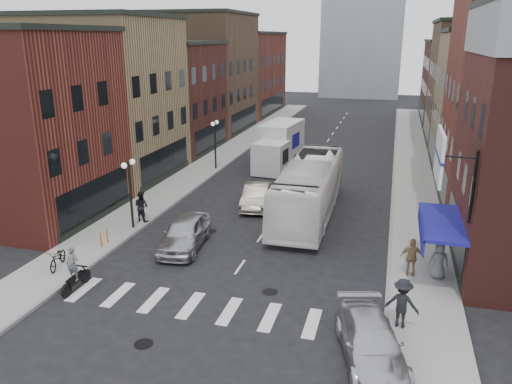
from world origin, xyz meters
TOP-DOWN VIEW (x-y plane):
  - ground at (0.00, 0.00)m, footprint 160.00×160.00m
  - sidewalk_left at (-8.50, 22.00)m, footprint 3.00×74.00m
  - sidewalk_right at (8.50, 22.00)m, footprint 3.00×74.00m
  - curb_left at (-7.00, 22.00)m, footprint 0.20×74.00m
  - curb_right at (7.00, 22.00)m, footprint 0.20×74.00m
  - crosswalk_stripes at (0.00, -3.00)m, footprint 12.00×2.20m
  - bldg_left_near at (-14.99, 4.50)m, footprint 10.30×9.20m
  - bldg_left_mid_a at (-14.99, 14.00)m, footprint 10.30×10.20m
  - bldg_left_mid_b at (-14.99, 24.00)m, footprint 10.30×10.20m
  - bldg_left_far_a at (-14.99, 35.00)m, footprint 10.30×12.20m
  - bldg_left_far_b at (-14.99, 49.00)m, footprint 10.30×16.20m
  - bldg_right_mid_b at (14.99, 24.00)m, footprint 10.30×10.20m
  - bldg_right_far_a at (14.99, 35.00)m, footprint 10.30×12.20m
  - bldg_right_far_b at (14.99, 49.00)m, footprint 10.30×16.20m
  - awning_blue at (8.93, 2.50)m, footprint 1.80×5.00m
  - billboard_sign at (8.59, 0.50)m, footprint 1.52×3.00m
  - streetlamp_near at (-7.40, 4.00)m, footprint 0.32×1.22m
  - streetlamp_far at (-7.40, 18.00)m, footprint 0.32×1.22m
  - bike_rack at (-7.60, 1.30)m, footprint 0.08×0.68m
  - box_truck at (-2.62, 20.61)m, footprint 3.09×8.56m
  - motorcycle_rider at (-6.30, -3.13)m, footprint 0.57×2.03m
  - transit_bus at (1.94, 9.32)m, footprint 3.04×12.43m
  - sedan_left_near at (-3.49, 2.46)m, footprint 2.51×5.09m
  - sedan_left_far at (-1.63, 9.85)m, footprint 2.11×4.64m
  - curb_car at (6.50, -4.71)m, footprint 3.17×5.16m
  - parked_bicycle at (-8.26, -1.62)m, footprint 1.12×1.94m
  - ped_left_solo at (-7.40, 5.12)m, footprint 0.99×0.71m
  - ped_right_a at (7.50, -2.50)m, footprint 1.37×0.86m
  - ped_right_b at (7.95, 2.01)m, footprint 1.08×0.57m
  - ped_right_c at (9.12, 2.06)m, footprint 0.89×0.62m

SIDE VIEW (x-z plane):
  - ground at x=0.00m, z-range 0.00..0.00m
  - curb_left at x=-7.00m, z-range -0.08..0.08m
  - curb_right at x=7.00m, z-range -0.08..0.08m
  - crosswalk_stripes at x=0.00m, z-range -0.01..0.01m
  - sidewalk_left at x=-8.50m, z-range 0.00..0.15m
  - sidewalk_right at x=8.50m, z-range 0.00..0.15m
  - bike_rack at x=-7.60m, z-range 0.15..0.95m
  - parked_bicycle at x=-8.26m, z-range 0.15..1.11m
  - curb_car at x=6.50m, z-range 0.00..1.40m
  - sedan_left_far at x=-1.63m, z-range 0.00..1.48m
  - sedan_left_near at x=-3.49m, z-range 0.00..1.67m
  - motorcycle_rider at x=-6.30m, z-range -0.07..2.00m
  - ped_right_c at x=9.12m, z-range 0.15..1.89m
  - ped_right_b at x=7.95m, z-range 0.15..1.97m
  - ped_left_solo at x=-7.40m, z-range 0.15..2.00m
  - ped_right_a at x=7.50m, z-range 0.15..2.11m
  - transit_bus at x=1.94m, z-range 0.00..3.45m
  - box_truck at x=-2.62m, z-range -0.02..3.61m
  - awning_blue at x=8.93m, z-range 2.24..3.02m
  - streetlamp_near at x=-7.40m, z-range 0.86..4.97m
  - streetlamp_far at x=-7.40m, z-range 0.86..4.97m
  - bldg_right_far_b at x=14.99m, z-range 0.00..10.30m
  - bldg_left_mid_b at x=-14.99m, z-range 0.00..10.30m
  - bldg_left_far_b at x=-14.99m, z-range 0.00..11.30m
  - bldg_right_mid_b at x=14.99m, z-range 0.00..11.30m
  - bldg_left_near at x=-14.99m, z-range 0.00..11.30m
  - billboard_sign at x=8.59m, z-range 4.28..7.98m
  - bldg_right_far_a at x=14.99m, z-range 0.00..12.30m
  - bldg_left_mid_a at x=-14.99m, z-range 0.00..12.30m
  - bldg_left_far_a at x=-14.99m, z-range 0.00..13.30m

